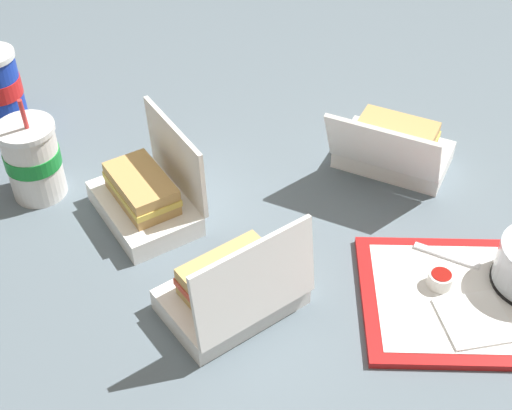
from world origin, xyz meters
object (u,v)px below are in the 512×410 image
clamshell_sandwich_right (147,196)px  soda_cup_back (33,160)px  clamshell_sandwich_back (393,148)px  plastic_fork (447,256)px  food_tray (480,299)px  clamshell_sandwich_left (233,289)px  ketchup_cup (440,279)px

clamshell_sandwich_right → soda_cup_back: 0.22m
clamshell_sandwich_back → clamshell_sandwich_right: size_ratio=1.08×
clamshell_sandwich_back → soda_cup_back: (-0.66, -0.10, 0.03)m
plastic_fork → clamshell_sandwich_right: 0.52m
food_tray → clamshell_sandwich_left: 0.39m
ketchup_cup → clamshell_sandwich_left: clamshell_sandwich_left is taller
clamshell_sandwich_left → soda_cup_back: soda_cup_back is taller
soda_cup_back → food_tray: bearing=-18.1°
clamshell_sandwich_back → clamshell_sandwich_left: 0.46m
food_tray → clamshell_sandwich_left: clamshell_sandwich_left is taller
clamshell_sandwich_back → clamshell_sandwich_left: clamshell_sandwich_left is taller
plastic_fork → clamshell_sandwich_left: 0.36m
ketchup_cup → soda_cup_back: bearing=162.2°
clamshell_sandwich_right → clamshell_sandwich_left: size_ratio=0.98×
ketchup_cup → clamshell_sandwich_back: 0.32m
plastic_fork → clamshell_sandwich_left: bearing=-136.7°
food_tray → soda_cup_back: 0.80m
ketchup_cup → clamshell_sandwich_right: clamshell_sandwich_right is taller
food_tray → clamshell_sandwich_right: 0.58m
plastic_fork → soda_cup_back: (-0.72, 0.16, 0.06)m
ketchup_cup → plastic_fork: bearing=70.3°
ketchup_cup → plastic_fork: 0.07m
food_tray → plastic_fork: bearing=114.3°
clamshell_sandwich_left → ketchup_cup: bearing=8.0°
food_tray → ketchup_cup: size_ratio=9.25×
food_tray → ketchup_cup: bearing=159.3°
food_tray → ketchup_cup: (-0.06, 0.02, 0.02)m
ketchup_cup → clamshell_sandwich_left: 0.33m
food_tray → clamshell_sandwich_right: clamshell_sandwich_right is taller
plastic_fork → clamshell_sandwich_right: clamshell_sandwich_right is taller
ketchup_cup → clamshell_sandwich_left: bearing=-172.0°
ketchup_cup → clamshell_sandwich_right: bearing=161.2°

